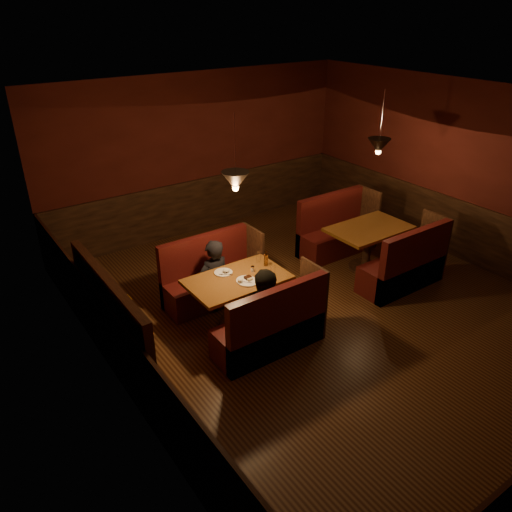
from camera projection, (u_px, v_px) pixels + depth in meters
room at (311, 247)px, 6.61m from camera, size 6.02×7.02×2.92m
main_table at (238, 288)px, 6.63m from camera, size 1.33×0.81×0.93m
main_bench_far at (211, 280)px, 7.29m from camera, size 1.46×0.52×1.00m
main_bench_near at (273, 330)px, 6.20m from camera, size 1.46×0.52×1.00m
second_table at (368, 238)px, 8.04m from camera, size 1.30×0.83×0.74m
second_bench_far at (335, 233)px, 8.72m from camera, size 1.44×0.54×1.03m
second_bench_near at (406, 268)px, 7.58m from camera, size 1.44×0.54×1.03m
diner_a at (213, 264)px, 6.93m from camera, size 0.54×0.37×1.41m
diner_b at (268, 298)px, 6.10m from camera, size 0.73×0.59×1.44m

